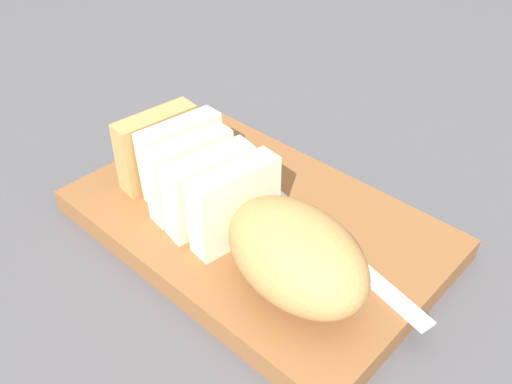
% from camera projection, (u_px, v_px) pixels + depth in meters
% --- Properties ---
extents(ground_plane, '(3.00, 3.00, 0.00)m').
position_uv_depth(ground_plane, '(256.00, 233.00, 0.58)').
color(ground_plane, '#4C4C51').
extents(cutting_board, '(0.38, 0.25, 0.03)m').
position_uv_depth(cutting_board, '(256.00, 224.00, 0.58)').
color(cutting_board, brown).
rests_on(cutting_board, ground_plane).
extents(bread_loaf, '(0.31, 0.13, 0.08)m').
position_uv_depth(bread_loaf, '(243.00, 213.00, 0.51)').
color(bread_loaf, tan).
rests_on(bread_loaf, cutting_board).
extents(bread_knife, '(0.29, 0.07, 0.02)m').
position_uv_depth(bread_knife, '(277.00, 192.00, 0.59)').
color(bread_knife, silver).
rests_on(bread_knife, cutting_board).
extents(crumb_near_knife, '(0.01, 0.01, 0.01)m').
position_uv_depth(crumb_near_knife, '(301.00, 210.00, 0.57)').
color(crumb_near_knife, tan).
rests_on(crumb_near_knife, cutting_board).
extents(crumb_near_loaf, '(0.01, 0.01, 0.01)m').
position_uv_depth(crumb_near_loaf, '(208.00, 223.00, 0.55)').
color(crumb_near_loaf, tan).
rests_on(crumb_near_loaf, cutting_board).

